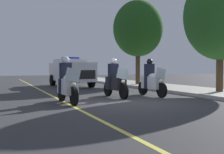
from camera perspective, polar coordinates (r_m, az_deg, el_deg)
The scene contains 10 objects.
ground_plane at distance 10.35m, azimuth 3.69°, elevation -5.27°, with size 80.00×80.00×0.00m, color #333335.
curb_strip at distance 12.43m, azimuth 19.26°, elevation -3.83°, with size 48.00×0.24×0.15m, color #9E9B93.
lane_stripe_center at distance 9.58m, azimuth -8.36°, elevation -5.84°, with size 48.00×0.12×0.01m, color #E0D14C.
police_motorcycle_lead_left at distance 10.21m, azimuth -9.21°, elevation -1.45°, with size 2.14×0.61×1.72m.
police_motorcycle_lead_right at distance 12.09m, azimuth 0.67°, elevation -0.91°, with size 2.14×0.61×1.72m.
police_motorcycle_trailing at distance 12.81m, azimuth 8.17°, elevation -0.78°, with size 2.14×0.61×1.72m.
police_suv at distance 19.50m, azimuth -8.46°, elevation 1.20°, with size 5.02×2.34×2.05m.
cyclist_background at distance 25.85m, azimuth -5.97°, elevation 0.87°, with size 1.76×0.34×1.69m.
tree_mid_block at distance 15.19m, azimuth 21.40°, elevation 11.63°, with size 3.63×3.63×6.03m.
tree_far_back at distance 20.70m, azimuth 5.36°, elevation 9.88°, with size 3.65×3.65×6.15m.
Camera 1 is at (9.21, -4.55, 1.28)m, focal length 44.42 mm.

